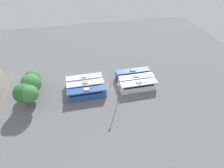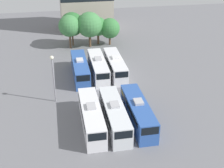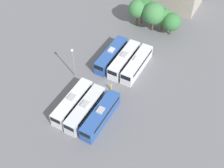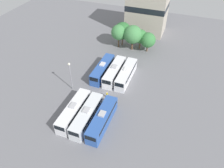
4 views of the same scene
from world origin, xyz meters
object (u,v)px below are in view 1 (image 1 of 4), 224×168
tree_4 (33,77)px  tree_1 (24,93)px  bus_4 (86,86)px  tree_3 (28,82)px  tree_0 (29,94)px  light_pole (118,91)px  worker_person (111,83)px  bus_3 (87,93)px  bus_2 (132,74)px  bus_5 (84,80)px  bus_0 (138,86)px  tree_2 (31,83)px  bus_1 (136,80)px

tree_4 → tree_1: bearing=173.3°
bus_4 → tree_3: 16.61m
bus_4 → tree_0: size_ratio=1.53×
light_pole → worker_person: bearing=0.4°
bus_4 → tree_1: tree_1 is taller
light_pole → tree_3: (10.32, 24.45, -1.09)m
bus_3 → tree_3: size_ratio=1.81×
worker_person → tree_4: 24.11m
bus_2 → bus_4: same height
bus_3 → bus_5: same height
bus_4 → tree_4: (4.95, 15.47, 2.14)m
bus_4 → tree_0: tree_0 is taller
bus_0 → worker_person: bearing=60.6°
bus_0 → tree_2: bearing=83.4°
bus_2 → bus_4: (-3.21, 15.94, 0.00)m
bus_2 → tree_2: size_ratio=1.45×
bus_3 → bus_4: same height
tree_2 → bus_3: bearing=-103.5°
bus_5 → bus_2: bearing=-89.8°
tree_0 → tree_4: tree_0 is taller
bus_5 → tree_2: bearing=100.8°
tree_0 → tree_2: (4.38, 0.08, 0.02)m
tree_3 → bus_4: bearing=-98.4°
bus_2 → tree_4: bearing=86.8°
bus_4 → bus_5: (3.16, 0.10, 0.00)m
bus_3 → worker_person: 9.24m
bus_1 → bus_2: (3.34, 0.16, 0.00)m
bus_0 → tree_4: (8.20, 31.37, 2.14)m
worker_person → bus_3: bearing=118.4°
tree_1 → tree_2: tree_2 is taller
worker_person → tree_0: size_ratio=0.23×
bus_0 → tree_0: size_ratio=1.53×
bus_4 → tree_4: 16.38m
bus_4 → light_pole: (-7.92, -8.21, 3.53)m
bus_5 → tree_0: (-7.20, 14.74, 3.35)m
bus_4 → worker_person: 8.27m
tree_1 → tree_4: (8.31, -0.97, -1.12)m
worker_person → tree_0: (-5.16, 22.99, 4.21)m
worker_person → bus_4: bearing=97.8°
bus_1 → bus_0: bearing=176.3°
tree_4 → bus_2: bearing=-93.2°
tree_0 → tree_1: size_ratio=0.98×
worker_person → tree_3: 24.66m
bus_0 → tree_2: size_ratio=1.45×
light_pole → tree_2: size_ratio=0.98×
bus_4 → bus_0: bearing=-101.6°
tree_1 → bus_3: bearing=-89.7°
bus_1 → tree_2: bearing=89.1°
bus_5 → worker_person: bearing=-103.9°
bus_3 → bus_2: bearing=-67.8°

